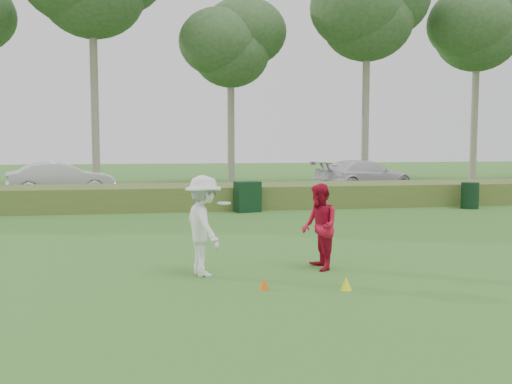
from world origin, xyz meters
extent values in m
plane|color=#2E6923|center=(0.00, 0.00, 0.00)|extent=(120.00, 120.00, 0.00)
cube|color=#4C6327|center=(0.00, 12.00, 0.45)|extent=(80.00, 3.00, 0.90)
cube|color=#2D2D2D|center=(0.00, 17.00, 0.03)|extent=(80.00, 6.00, 0.06)
cylinder|color=gray|center=(-6.00, 23.00, 7.75)|extent=(0.44, 0.44, 15.50)
cylinder|color=gray|center=(2.00, 24.50, 5.75)|extent=(0.44, 0.44, 11.50)
ellipsoid|color=#2E4F27|center=(2.00, 24.50, 8.62)|extent=(6.24, 6.24, 5.28)
cylinder|color=gray|center=(10.00, 22.50, 7.00)|extent=(0.44, 0.44, 14.00)
ellipsoid|color=#2E4F27|center=(10.00, 22.50, 10.50)|extent=(7.28, 7.28, 6.16)
cylinder|color=gray|center=(18.00, 23.80, 6.75)|extent=(0.44, 0.44, 13.50)
ellipsoid|color=#2E4F27|center=(18.00, 23.80, 10.12)|extent=(7.02, 7.02, 5.94)
imported|color=white|center=(-1.69, 0.26, 0.98)|extent=(1.03, 1.42, 1.97)
cylinder|color=white|center=(-1.29, 0.26, 1.42)|extent=(0.27, 0.27, 0.03)
imported|color=#B70F2C|center=(0.69, 0.38, 0.89)|extent=(0.70, 0.88, 1.77)
cone|color=#DE5B0B|center=(-0.72, -1.00, 0.10)|extent=(0.19, 0.19, 0.21)
cone|color=yellow|center=(0.70, -1.29, 0.12)|extent=(0.21, 0.21, 0.23)
cube|color=black|center=(0.76, 10.22, 0.57)|extent=(1.04, 0.80, 1.15)
cylinder|color=black|center=(9.60, 9.83, 0.52)|extent=(0.88, 0.88, 1.03)
imported|color=white|center=(-7.06, 17.45, 0.87)|extent=(5.18, 2.81, 1.62)
imported|color=silver|center=(8.17, 17.71, 0.87)|extent=(6.01, 3.89, 1.62)
camera|label=1|loc=(-2.58, -10.78, 2.61)|focal=40.00mm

